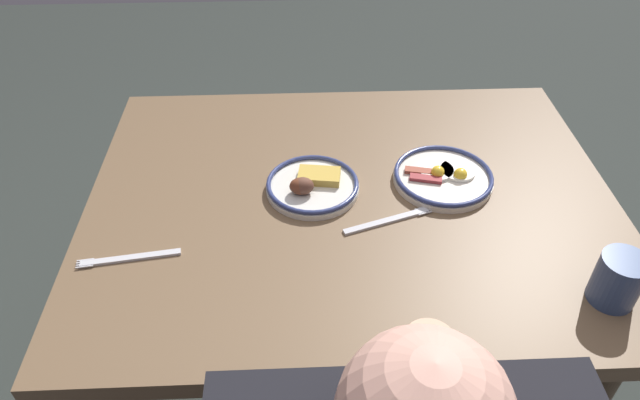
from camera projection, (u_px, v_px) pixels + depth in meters
The scene contains 7 objects.
ground_plane at pixel (343, 384), 1.74m from camera, with size 6.00×6.00×0.00m, color #303631.
dining_table at pixel (351, 225), 1.31m from camera, with size 1.14×0.90×0.74m.
plate_near_main at pixel (311, 185), 1.26m from camera, with size 0.20×0.20×0.05m.
plate_center_pancakes at pixel (443, 176), 1.29m from camera, with size 0.22×0.22×0.04m.
coffee_mug at pixel (618, 278), 1.01m from camera, with size 0.08×0.11×0.10m.
fork_near at pixel (388, 220), 1.19m from camera, with size 0.19×0.08×0.01m.
fork_far at pixel (129, 258), 1.11m from camera, with size 0.20×0.04×0.01m.
Camera 1 is at (0.11, 0.96, 1.55)m, focal length 32.45 mm.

